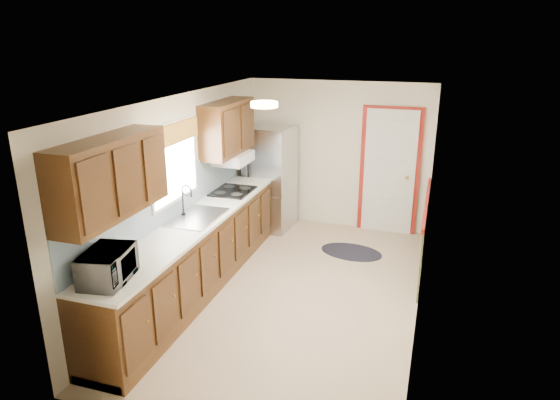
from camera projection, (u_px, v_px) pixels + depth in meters
The scene contains 8 objects.
room_shell at pixel (295, 202), 5.90m from camera, with size 3.20×5.20×2.52m.
kitchen_run at pixel (191, 230), 6.12m from camera, with size 0.63×4.00×2.20m.
back_wall_trim at pixel (396, 184), 7.70m from camera, with size 1.12×2.30×2.08m.
ceiling_fixture at pixel (264, 105), 5.43m from camera, with size 0.30×0.30×0.06m, color #FFD88C.
microwave at pixel (107, 263), 4.51m from camera, with size 0.55×0.30×0.37m, color white.
refrigerator at pixel (270, 178), 8.15m from camera, with size 0.77×0.75×1.70m.
rug at pixel (351, 252), 7.43m from camera, with size 0.92×0.59×0.01m, color black.
cooktop at pixel (233, 191), 7.14m from camera, with size 0.52×0.63×0.02m, color black.
Camera 1 is at (1.55, -5.36, 3.10)m, focal length 32.00 mm.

